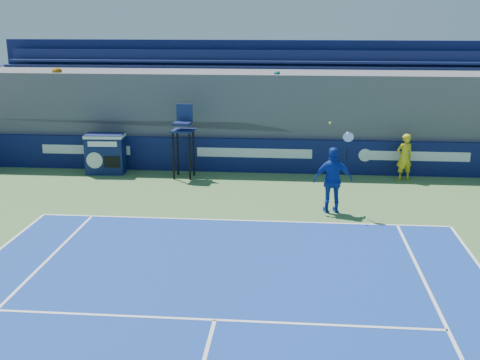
# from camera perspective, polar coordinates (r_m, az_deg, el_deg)

# --- Properties ---
(ball_person) EXTENTS (0.66, 0.54, 1.57)m
(ball_person) POSITION_cam_1_polar(r_m,az_deg,el_deg) (20.67, 15.33, 2.12)
(ball_person) COLOR yellow
(ball_person) RESTS_ON apron
(back_hoarding) EXTENTS (20.40, 0.21, 1.20)m
(back_hoarding) POSITION_cam_1_polar(r_m,az_deg,el_deg) (21.01, 1.37, 2.32)
(back_hoarding) COLOR #0C1448
(back_hoarding) RESTS_ON ground
(match_clock) EXTENTS (1.36, 0.79, 1.40)m
(match_clock) POSITION_cam_1_polar(r_m,az_deg,el_deg) (21.34, -12.64, 2.55)
(match_clock) COLOR #0F194B
(match_clock) RESTS_ON ground
(umpire_chair) EXTENTS (0.75, 0.75, 2.48)m
(umpire_chair) POSITION_cam_1_polar(r_m,az_deg,el_deg) (20.22, -5.40, 4.43)
(umpire_chair) COLOR black
(umpire_chair) RESTS_ON ground
(tennis_player) EXTENTS (1.13, 0.56, 2.57)m
(tennis_player) POSITION_cam_1_polar(r_m,az_deg,el_deg) (16.79, 8.81, -0.00)
(tennis_player) COLOR #1438A7
(tennis_player) RESTS_ON apron
(stadium_seating) EXTENTS (21.00, 4.05, 4.40)m
(stadium_seating) POSITION_cam_1_polar(r_m,az_deg,el_deg) (22.79, 1.71, 6.50)
(stadium_seating) COLOR #4B4B4F
(stadium_seating) RESTS_ON ground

